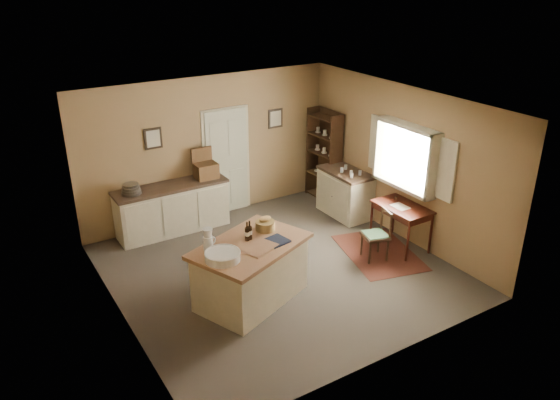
# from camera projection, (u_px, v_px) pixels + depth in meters

# --- Properties ---
(ground) EXTENTS (5.00, 5.00, 0.00)m
(ground) POSITION_uv_depth(u_px,v_px,m) (279.00, 270.00, 8.78)
(ground) COLOR #4A4238
(ground) RESTS_ON ground
(wall_back) EXTENTS (5.00, 0.10, 2.70)m
(wall_back) POSITION_uv_depth(u_px,v_px,m) (209.00, 148.00, 10.18)
(wall_back) COLOR olive
(wall_back) RESTS_ON ground
(wall_front) EXTENTS (5.00, 0.10, 2.70)m
(wall_front) POSITION_uv_depth(u_px,v_px,m) (392.00, 265.00, 6.29)
(wall_front) COLOR olive
(wall_front) RESTS_ON ground
(wall_left) EXTENTS (0.10, 5.00, 2.70)m
(wall_left) POSITION_uv_depth(u_px,v_px,m) (114.00, 233.00, 7.03)
(wall_left) COLOR olive
(wall_left) RESTS_ON ground
(wall_right) EXTENTS (0.10, 5.00, 2.70)m
(wall_right) POSITION_uv_depth(u_px,v_px,m) (402.00, 163.00, 9.43)
(wall_right) COLOR olive
(wall_right) RESTS_ON ground
(ceiling) EXTENTS (5.00, 5.00, 0.00)m
(ceiling) POSITION_uv_depth(u_px,v_px,m) (279.00, 105.00, 7.69)
(ceiling) COLOR silver
(ceiling) RESTS_ON wall_back
(door) EXTENTS (0.97, 0.06, 2.11)m
(door) POSITION_uv_depth(u_px,v_px,m) (227.00, 160.00, 10.44)
(door) COLOR #B6B69B
(door) RESTS_ON ground
(framed_prints) EXTENTS (2.82, 0.02, 0.38)m
(framed_prints) POSITION_uv_depth(u_px,v_px,m) (218.00, 128.00, 10.11)
(framed_prints) COLOR black
(framed_prints) RESTS_ON ground
(window) EXTENTS (0.25, 1.99, 1.12)m
(window) POSITION_uv_depth(u_px,v_px,m) (408.00, 156.00, 9.16)
(window) COLOR beige
(window) RESTS_ON ground
(work_island) EXTENTS (1.91, 1.60, 1.20)m
(work_island) POSITION_uv_depth(u_px,v_px,m) (250.00, 270.00, 7.84)
(work_island) COLOR beige
(work_island) RESTS_ON ground
(sideboard) EXTENTS (2.05, 0.58, 1.18)m
(sideboard) POSITION_uv_depth(u_px,v_px,m) (173.00, 207.00, 9.86)
(sideboard) COLOR beige
(sideboard) RESTS_ON ground
(rug) EXTENTS (1.46, 1.82, 0.01)m
(rug) POSITION_uv_depth(u_px,v_px,m) (379.00, 252.00, 9.30)
(rug) COLOR #552817
(rug) RESTS_ON ground
(writing_desk) EXTENTS (0.60, 0.99, 0.82)m
(writing_desk) POSITION_uv_depth(u_px,v_px,m) (402.00, 211.00, 9.24)
(writing_desk) COLOR black
(writing_desk) RESTS_ON ground
(desk_chair) EXTENTS (0.48, 0.48, 0.84)m
(desk_chair) POSITION_uv_depth(u_px,v_px,m) (375.00, 236.00, 8.96)
(desk_chair) COLOR black
(desk_chair) RESTS_ON ground
(right_cabinet) EXTENTS (0.62, 1.11, 0.99)m
(right_cabinet) POSITION_uv_depth(u_px,v_px,m) (345.00, 193.00, 10.53)
(right_cabinet) COLOR beige
(right_cabinet) RESTS_ON ground
(shelving_unit) EXTENTS (0.32, 0.84, 1.86)m
(shelving_unit) POSITION_uv_depth(u_px,v_px,m) (326.00, 156.00, 11.09)
(shelving_unit) COLOR black
(shelving_unit) RESTS_ON ground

